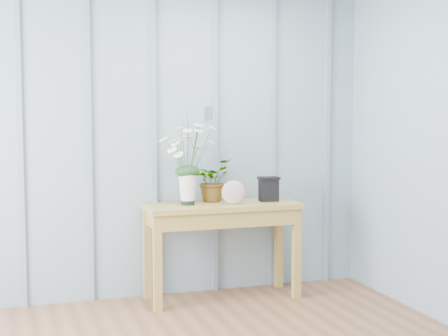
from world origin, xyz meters
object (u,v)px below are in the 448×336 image
object	(u,v)px
felt_disc_vessel	(233,192)
carved_box	(269,189)
sideboard	(222,218)
daisy_vase	(187,151)

from	to	relation	value
felt_disc_vessel	carved_box	size ratio (longest dim) A/B	0.95
sideboard	daisy_vase	xyz separation A→B (m)	(-0.27, 0.01, 0.53)
felt_disc_vessel	daisy_vase	bearing A→B (deg)	175.78
daisy_vase	felt_disc_vessel	bearing A→B (deg)	-15.84
felt_disc_vessel	carved_box	xyz separation A→B (m)	(0.32, 0.08, 0.01)
felt_disc_vessel	sideboard	bearing A→B (deg)	140.95
sideboard	carved_box	size ratio (longest dim) A/B	6.19
sideboard	daisy_vase	size ratio (longest dim) A/B	1.83
sideboard	daisy_vase	distance (m)	0.59
sideboard	carved_box	xyz separation A→B (m)	(0.39, -0.00, 0.21)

